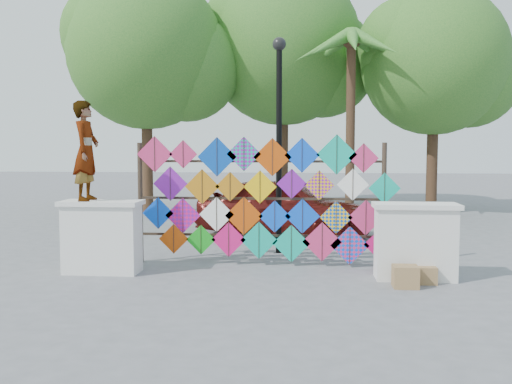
% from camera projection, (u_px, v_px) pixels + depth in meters
% --- Properties ---
extents(ground, '(80.00, 80.00, 0.00)m').
position_uv_depth(ground, '(256.00, 273.00, 10.02)').
color(ground, gray).
rests_on(ground, ground).
extents(parapet_left, '(1.40, 0.65, 1.28)m').
position_uv_depth(parapet_left, '(102.00, 236.00, 10.02)').
color(parapet_left, white).
rests_on(parapet_left, ground).
extents(parapet_right, '(1.40, 0.65, 1.28)m').
position_uv_depth(parapet_right, '(415.00, 241.00, 9.53)').
color(parapet_right, white).
rests_on(parapet_right, ground).
extents(kite_rack, '(4.96, 0.24, 2.45)m').
position_uv_depth(kite_rack, '(265.00, 201.00, 10.64)').
color(kite_rack, '#32261C').
rests_on(kite_rack, ground).
extents(tree_west, '(5.85, 5.20, 8.01)m').
position_uv_depth(tree_west, '(149.00, 52.00, 18.97)').
color(tree_west, '#4B3220').
rests_on(tree_west, ground).
extents(tree_mid, '(6.30, 5.60, 8.61)m').
position_uv_depth(tree_mid, '(287.00, 48.00, 20.51)').
color(tree_mid, '#4B3220').
rests_on(tree_mid, ground).
extents(tree_east, '(5.40, 4.80, 7.42)m').
position_uv_depth(tree_east, '(437.00, 62.00, 18.63)').
color(tree_east, '#4B3220').
rests_on(tree_east, ground).
extents(palm_tree, '(3.62, 3.62, 5.83)m').
position_uv_depth(palm_tree, '(351.00, 57.00, 17.38)').
color(palm_tree, '#4B3220').
rests_on(palm_tree, ground).
extents(vendor_woman, '(0.43, 0.64, 1.74)m').
position_uv_depth(vendor_woman, '(86.00, 151.00, 9.92)').
color(vendor_woman, '#99999E').
rests_on(vendor_woman, parapet_left).
extents(sedan, '(4.55, 2.39, 1.48)m').
position_uv_depth(sedan, '(284.00, 207.00, 14.15)').
color(sedan, '#4D100D').
rests_on(sedan, ground).
extents(lamppost, '(0.28, 0.28, 4.46)m').
position_uv_depth(lamppost, '(279.00, 124.00, 11.77)').
color(lamppost, black).
rests_on(lamppost, ground).
extents(cardboard_box_near, '(0.39, 0.35, 0.35)m').
position_uv_depth(cardboard_box_near, '(405.00, 277.00, 9.00)').
color(cardboard_box_near, '#A0854D').
rests_on(cardboard_box_near, ground).
extents(cardboard_box_far, '(0.34, 0.31, 0.28)m').
position_uv_depth(cardboard_box_far, '(425.00, 275.00, 9.26)').
color(cardboard_box_far, '#A0854D').
rests_on(cardboard_box_far, ground).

